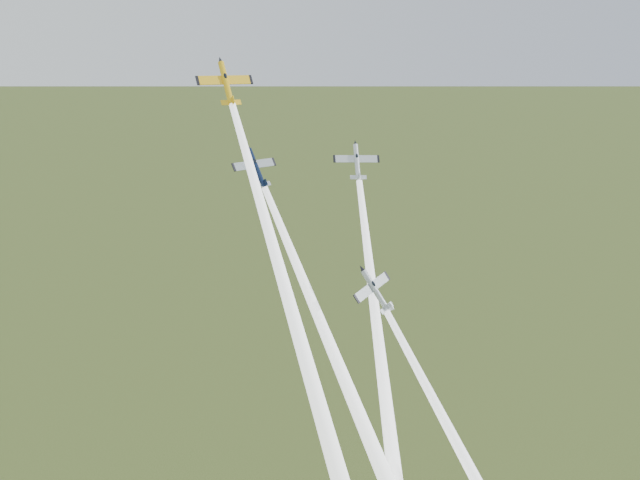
{
  "coord_description": "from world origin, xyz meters",
  "views": [
    {
      "loc": [
        -53.39,
        -97.25,
        126.36
      ],
      "look_at": [
        0.0,
        -6.0,
        92.0
      ],
      "focal_mm": 45.0,
      "sensor_mm": 36.0,
      "label": 1
    }
  ],
  "objects_px": {
    "plane_yellow": "(226,83)",
    "plane_navy": "(256,167)",
    "plane_silver_right": "(357,162)",
    "plane_silver_low": "(375,290)"
  },
  "relations": [
    {
      "from": "plane_yellow",
      "to": "plane_navy",
      "type": "bearing_deg",
      "value": -11.52
    },
    {
      "from": "plane_navy",
      "to": "plane_silver_right",
      "type": "xyz_separation_m",
      "value": [
        17.92,
        1.22,
        -1.39
      ]
    },
    {
      "from": "plane_silver_right",
      "to": "plane_yellow",
      "type": "bearing_deg",
      "value": -158.48
    },
    {
      "from": "plane_navy",
      "to": "plane_silver_low",
      "type": "bearing_deg",
      "value": -70.62
    },
    {
      "from": "plane_silver_low",
      "to": "plane_navy",
      "type": "bearing_deg",
      "value": 97.41
    },
    {
      "from": "plane_silver_low",
      "to": "plane_silver_right",
      "type": "bearing_deg",
      "value": 41.74
    },
    {
      "from": "plane_yellow",
      "to": "plane_silver_right",
      "type": "bearing_deg",
      "value": 2.06
    },
    {
      "from": "plane_silver_right",
      "to": "plane_navy",
      "type": "bearing_deg",
      "value": -155.55
    },
    {
      "from": "plane_yellow",
      "to": "plane_silver_low",
      "type": "height_order",
      "value": "plane_yellow"
    },
    {
      "from": "plane_yellow",
      "to": "plane_silver_right",
      "type": "height_order",
      "value": "plane_yellow"
    }
  ]
}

